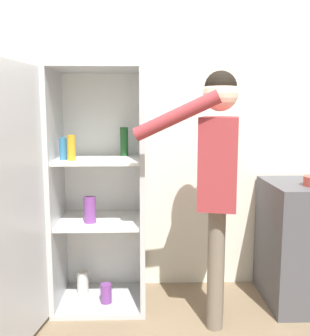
# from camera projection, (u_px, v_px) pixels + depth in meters

# --- Properties ---
(wall_back) EXTENTS (7.00, 0.06, 2.55)m
(wall_back) POSITION_uv_depth(u_px,v_px,m) (151.00, 132.00, 3.16)
(wall_back) COLOR silver
(wall_back) RESTS_ON ground_plane
(refrigerator) EXTENTS (0.84, 1.22, 1.76)m
(refrigerator) POSITION_uv_depth(u_px,v_px,m) (83.00, 192.00, 2.77)
(refrigerator) COLOR #B7BABC
(refrigerator) RESTS_ON ground_plane
(person) EXTENTS (0.73, 0.55, 1.70)m
(person) POSITION_uv_depth(u_px,v_px,m) (217.00, 166.00, 2.57)
(person) COLOR #726656
(person) RESTS_ON ground_plane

